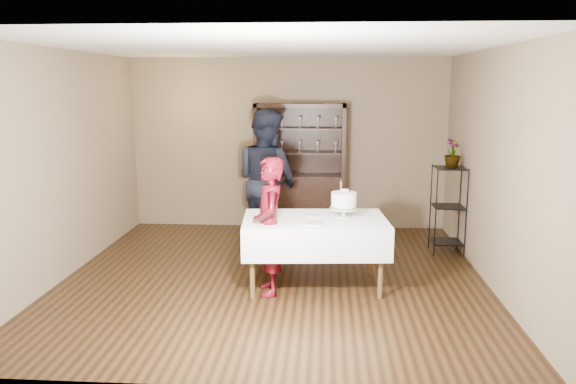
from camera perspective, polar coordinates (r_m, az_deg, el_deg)
name	(u,v)px	position (r m, az deg, el deg)	size (l,w,h in m)	color
floor	(274,277)	(6.84, -1.42, -8.67)	(5.00, 5.00, 0.00)	black
ceiling	(273,47)	(6.46, -1.54, 14.53)	(5.00, 5.00, 0.00)	silver
back_wall	(288,144)	(8.99, 0.02, 4.90)	(5.00, 0.02, 2.70)	#74624B
wall_left	(65,165)	(7.19, -21.75, 2.61)	(0.02, 5.00, 2.70)	#74624B
wall_right	(494,169)	(6.75, 20.16, 2.22)	(0.02, 5.00, 2.70)	#74624B
china_hutch	(300,189)	(8.83, 1.21, 0.29)	(1.40, 0.48, 2.00)	black
plant_etagere	(448,206)	(7.97, 15.95, -1.40)	(0.42, 0.42, 1.20)	black
cake_table	(315,234)	(6.38, 2.73, -4.33)	(1.68, 1.11, 0.80)	silver
woman	(269,226)	(6.14, -1.91, -3.51)	(0.56, 0.37, 1.53)	#3D050C
man	(267,180)	(7.77, -2.19, 1.19)	(0.95, 0.74, 1.96)	black
cake	(344,201)	(6.41, 5.69, -0.95)	(0.36, 0.36, 0.44)	silver
plate_near	(313,223)	(6.08, 2.57, -3.19)	(0.22, 0.22, 0.01)	silver
plate_far	(313,216)	(6.42, 2.53, -2.43)	(0.16, 0.16, 0.01)	silver
potted_plant	(452,153)	(7.90, 16.37, 3.82)	(0.21, 0.21, 0.38)	#416B33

